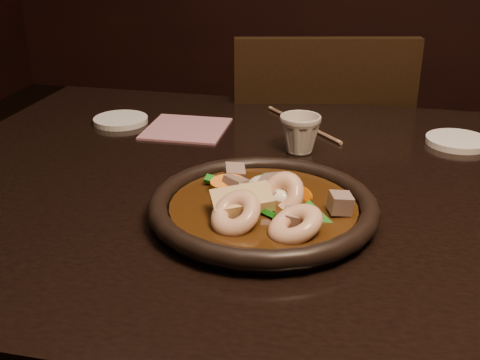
% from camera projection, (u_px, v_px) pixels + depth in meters
% --- Properties ---
extents(table, '(1.60, 0.90, 0.75)m').
position_uv_depth(table, '(412.00, 240.00, 0.92)').
color(table, black).
rests_on(table, floor).
extents(chair, '(0.51, 0.51, 0.89)m').
position_uv_depth(chair, '(312.00, 188.00, 1.55)').
color(chair, black).
rests_on(chair, floor).
extents(plate, '(0.31, 0.31, 0.03)m').
position_uv_depth(plate, '(263.00, 208.00, 0.81)').
color(plate, black).
rests_on(plate, table).
extents(stirfry, '(0.22, 0.20, 0.07)m').
position_uv_depth(stirfry, '(264.00, 205.00, 0.80)').
color(stirfry, '#321B09').
rests_on(stirfry, plate).
extents(saucer_left, '(0.11, 0.11, 0.01)m').
position_uv_depth(saucer_left, '(121.00, 120.00, 1.19)').
color(saucer_left, white).
rests_on(saucer_left, table).
extents(saucer_right, '(0.11, 0.11, 0.01)m').
position_uv_depth(saucer_right, '(457.00, 141.00, 1.08)').
color(saucer_right, white).
rests_on(saucer_right, table).
extents(tea_cup, '(0.08, 0.07, 0.07)m').
position_uv_depth(tea_cup, '(300.00, 133.00, 1.03)').
color(tea_cup, beige).
rests_on(tea_cup, table).
extents(chopsticks, '(0.17, 0.19, 0.01)m').
position_uv_depth(chopsticks, '(303.00, 124.00, 1.18)').
color(chopsticks, tan).
rests_on(chopsticks, table).
extents(napkin, '(0.15, 0.15, 0.00)m').
position_uv_depth(napkin, '(187.00, 129.00, 1.16)').
color(napkin, '#B36E80').
rests_on(napkin, table).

